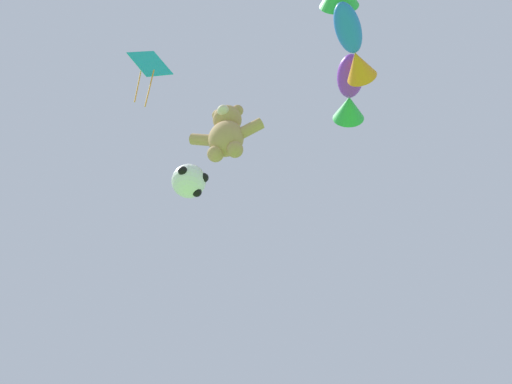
# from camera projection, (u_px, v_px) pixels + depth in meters

# --- Properties ---
(teddy_bear_kite) EXTENTS (1.88, 0.83, 1.90)m
(teddy_bear_kite) POSITION_uv_depth(u_px,v_px,m) (226.00, 132.00, 13.73)
(teddy_bear_kite) COLOR tan
(soccer_ball_kite) EXTENTS (0.84, 0.84, 0.77)m
(soccer_ball_kite) POSITION_uv_depth(u_px,v_px,m) (189.00, 181.00, 12.54)
(soccer_ball_kite) COLOR white
(fish_kite_violet) EXTENTS (1.24, 2.20, 0.91)m
(fish_kite_violet) POSITION_uv_depth(u_px,v_px,m) (350.00, 92.00, 16.06)
(fish_kite_violet) COLOR purple
(fish_kite_cobalt) EXTENTS (0.88, 2.23, 0.79)m
(fish_kite_cobalt) POSITION_uv_depth(u_px,v_px,m) (353.00, 47.00, 14.27)
(fish_kite_cobalt) COLOR blue
(diamond_kite) EXTENTS (0.93, 0.94, 2.67)m
(diamond_kite) POSITION_uv_depth(u_px,v_px,m) (149.00, 66.00, 14.66)
(diamond_kite) COLOR #19ADB2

